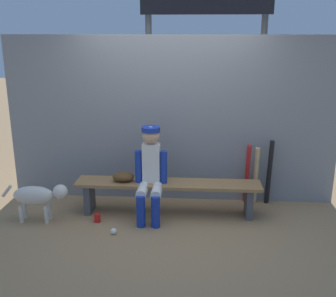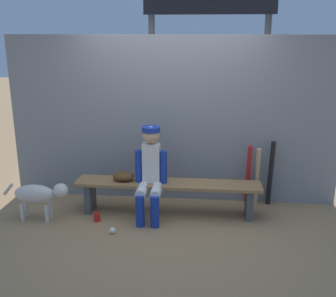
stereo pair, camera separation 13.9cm
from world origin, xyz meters
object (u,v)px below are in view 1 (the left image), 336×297
(baseball_glove, at_px, (123,177))
(bat_wood_natural, at_px, (256,175))
(bat_aluminum_black, at_px, (269,173))
(cup_on_ground, at_px, (97,218))
(dugout_bench, at_px, (168,189))
(bat_aluminum_red, at_px, (247,174))
(scoreboard, at_px, (210,16))
(cup_on_bench, at_px, (149,177))
(player_seated, at_px, (150,170))
(dog, at_px, (38,196))
(baseball, at_px, (114,231))

(baseball_glove, bearing_deg, bat_wood_natural, 13.77)
(baseball_glove, xyz_separation_m, bat_aluminum_black, (1.92, 0.41, -0.04))
(baseball_glove, height_order, cup_on_ground, baseball_glove)
(dugout_bench, distance_m, cup_on_ground, 0.96)
(dugout_bench, relative_size, bat_aluminum_red, 2.70)
(cup_on_ground, height_order, scoreboard, scoreboard)
(bat_aluminum_red, distance_m, cup_on_bench, 1.34)
(bat_aluminum_red, distance_m, bat_aluminum_black, 0.30)
(bat_aluminum_red, bearing_deg, bat_aluminum_black, 4.88)
(cup_on_bench, relative_size, scoreboard, 0.03)
(baseball_glove, height_order, cup_on_bench, baseball_glove)
(player_seated, bearing_deg, dugout_bench, 26.88)
(cup_on_ground, bearing_deg, bat_wood_natural, 19.76)
(player_seated, xyz_separation_m, dog, (-1.38, -0.21, -0.29))
(cup_on_ground, bearing_deg, dugout_bench, 19.31)
(cup_on_ground, bearing_deg, cup_on_bench, 28.11)
(baseball, bearing_deg, bat_aluminum_red, 30.94)
(bat_aluminum_black, height_order, cup_on_ground, bat_aluminum_black)
(player_seated, height_order, cup_on_ground, player_seated)
(scoreboard, xyz_separation_m, dog, (-2.12, -1.96, -2.18))
(dugout_bench, distance_m, bat_aluminum_black, 1.41)
(player_seated, xyz_separation_m, baseball_glove, (-0.36, 0.11, -0.13))
(bat_aluminum_black, bearing_deg, scoreboard, 123.62)
(player_seated, distance_m, dog, 1.42)
(scoreboard, bearing_deg, baseball_glove, -123.88)
(baseball_glove, height_order, bat_aluminum_black, bat_aluminum_black)
(scoreboard, height_order, dog, scoreboard)
(cup_on_ground, distance_m, cup_on_bench, 0.83)
(player_seated, height_order, bat_aluminum_red, player_seated)
(dugout_bench, bearing_deg, cup_on_bench, 173.12)
(cup_on_ground, bearing_deg, baseball, -48.17)
(cup_on_ground, bearing_deg, player_seated, 16.66)
(scoreboard, bearing_deg, player_seated, -112.90)
(bat_aluminum_red, xyz_separation_m, bat_wood_natural, (0.12, 0.04, -0.03))
(bat_aluminum_red, distance_m, scoreboard, 2.48)
(bat_wood_natural, bearing_deg, bat_aluminum_black, -5.09)
(bat_aluminum_black, distance_m, scoreboard, 2.53)
(player_seated, relative_size, cup_on_ground, 10.60)
(bat_aluminum_black, distance_m, baseball, 2.23)
(cup_on_bench, bearing_deg, baseball_glove, -175.00)
(baseball, bearing_deg, cup_on_bench, 60.48)
(player_seated, height_order, cup_on_bench, player_seated)
(dog, bearing_deg, cup_on_ground, 1.20)
(bat_aluminum_black, bearing_deg, player_seated, -161.53)
(cup_on_bench, xyz_separation_m, dog, (-1.35, -0.35, -0.16))
(bat_aluminum_black, bearing_deg, baseball, -152.50)
(baseball_glove, relative_size, baseball, 3.78)
(player_seated, distance_m, bat_aluminum_red, 1.37)
(bat_wood_natural, relative_size, bat_aluminum_black, 0.88)
(dugout_bench, xyz_separation_m, player_seated, (-0.21, -0.11, 0.29))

